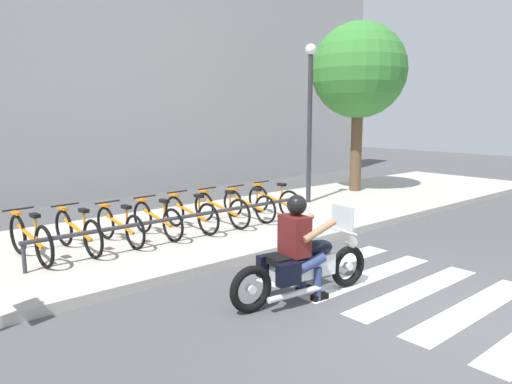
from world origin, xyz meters
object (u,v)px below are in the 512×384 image
Objects in this scene: rider at (299,240)px; bicycle_4 at (191,214)px; bike_rack at (190,217)px; bicycle_0 at (30,239)px; tree_near_rack at (359,71)px; street_lamp at (310,110)px; bicycle_5 at (221,209)px; bicycle_6 at (248,205)px; bicycle_7 at (274,200)px; motorcycle at (304,266)px; bicycle_2 at (120,226)px; bicycle_1 at (78,232)px; bicycle_3 at (157,219)px.

rider is 0.84× the size of bicycle_4.
bicycle_0 is at bearing 167.99° from bike_rack.
bicycle_4 is at bearing -171.04° from tree_near_rack.
street_lamp is at bearing 41.94° from rider.
tree_near_rack reaches higher than bicycle_5.
bike_rack is 1.39× the size of street_lamp.
street_lamp is at bearing 13.78° from bicycle_6.
bicycle_4 and bicycle_7 have the same top height.
motorcycle is 9.09m from tree_near_rack.
bicycle_0 is 4.46m from bicycle_6.
rider is at bearing -95.14° from bike_rack.
bicycle_2 reaches higher than bike_rack.
bicycle_2 is 2.97m from bicycle_6.
bicycle_4 is at bearing 81.08° from motorcycle.
bicycle_5 is (2.97, 0.00, -0.01)m from bicycle_1.
bicycle_2 is at bearing -172.68° from tree_near_rack.
bicycle_4 is 0.74m from bicycle_5.
bicycle_1 is 0.74m from bicycle_2.
bicycle_5 is (0.74, 0.00, -0.00)m from bicycle_4.
street_lamp is at bearing 10.78° from bicycle_5.
motorcycle is 1.32× the size of bicycle_4.
bicycle_2 is 2.23m from bicycle_5.
bike_rack is (1.86, -0.55, 0.07)m from bicycle_1.
bicycle_6 is (2.97, -0.00, -0.00)m from bicycle_2.
bike_rack is at bearing 84.86° from rider.
motorcycle is 0.53× the size of street_lamp.
bicycle_0 is 1.49m from bicycle_2.
rider is 3.07m from bike_rack.
bicycle_0 is 1.08× the size of bicycle_7.
bicycle_6 is 1.01× the size of bicycle_7.
tree_near_rack is at bearing 12.91° from bike_rack.
bicycle_5 is (1.31, 3.61, 0.05)m from motorcycle.
bicycle_1 is 1.00× the size of bicycle_4.
rider is 0.83× the size of bicycle_1.
bike_rack is at bearing 86.34° from motorcycle.
bicycle_0 is 1.07× the size of bicycle_3.
bicycle_5 reaches higher than bicycle_6.
rider reaches higher than motorcycle.
bicycle_2 is 0.95× the size of bicycle_4.
bicycle_3 is at bearing -172.50° from street_lamp.
bicycle_6 is 0.32× the size of tree_near_rack.
motorcycle is at bearing -109.94° from bicycle_5.
bicycle_2 is 0.32× the size of tree_near_rack.
bicycle_0 is at bearing -173.81° from tree_near_rack.
bicycle_1 is at bearing 0.03° from bicycle_0.
bike_rack is (0.20, 3.06, 0.13)m from motorcycle.
bicycle_2 is 0.94× the size of bicycle_5.
bicycle_2 is at bearing 180.00° from bicycle_6.
bicycle_2 and bicycle_6 have the same top height.
bicycle_3 is at bearing 123.87° from bike_rack.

